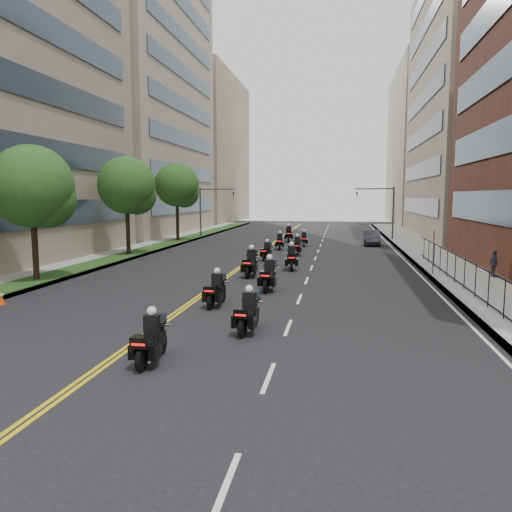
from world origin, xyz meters
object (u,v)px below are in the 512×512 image
(motorcycle_5, at_px, (291,259))
(motorcycle_7, at_px, (297,247))
(motorcycle_6, at_px, (267,252))
(parked_sedan, at_px, (372,238))
(motorcycle_8, at_px, (280,242))
(motorcycle_0, at_px, (151,341))
(motorcycle_3, at_px, (269,276))
(motorcycle_1, at_px, (248,314))
(motorcycle_9, at_px, (304,240))
(motorcycle_10, at_px, (289,235))
(motorcycle_2, at_px, (216,291))
(pedestrian_c, at_px, (494,264))
(motorcycle_4, at_px, (251,264))
(traffic_cone, at_px, (0,297))

(motorcycle_5, xyz_separation_m, motorcycle_7, (-0.30, 7.75, -0.03))
(motorcycle_6, relative_size, parked_sedan, 0.49)
(parked_sedan, bearing_deg, motorcycle_8, -145.04)
(motorcycle_0, bearing_deg, motorcycle_5, 83.07)
(motorcycle_7, height_order, parked_sedan, motorcycle_7)
(motorcycle_0, distance_m, motorcycle_8, 30.27)
(motorcycle_3, distance_m, motorcycle_8, 19.10)
(motorcycle_1, relative_size, motorcycle_6, 1.06)
(motorcycle_5, distance_m, motorcycle_9, 15.00)
(motorcycle_5, relative_size, parked_sedan, 0.56)
(motorcycle_10, height_order, parked_sedan, motorcycle_10)
(motorcycle_2, bearing_deg, motorcycle_7, 89.01)
(motorcycle_1, xyz_separation_m, motorcycle_8, (-2.09, 26.69, -0.00))
(motorcycle_10, relative_size, parked_sedan, 0.58)
(motorcycle_1, relative_size, pedestrian_c, 1.47)
(motorcycle_5, bearing_deg, parked_sedan, 64.69)
(motorcycle_7, xyz_separation_m, motorcycle_8, (-1.86, 4.08, -0.03))
(motorcycle_8, bearing_deg, motorcycle_5, -85.06)
(motorcycle_3, xyz_separation_m, motorcycle_5, (0.43, 7.19, -0.01))
(motorcycle_2, distance_m, motorcycle_5, 11.22)
(motorcycle_9, distance_m, motorcycle_10, 4.63)
(parked_sedan, relative_size, pedestrian_c, 2.87)
(motorcycle_1, height_order, motorcycle_4, motorcycle_4)
(motorcycle_5, relative_size, motorcycle_9, 1.15)
(motorcycle_2, distance_m, traffic_cone, 9.39)
(motorcycle_5, xyz_separation_m, parked_sedan, (6.03, 17.15, 0.01))
(motorcycle_3, xyz_separation_m, motorcycle_6, (-1.79, 11.53, -0.10))
(motorcycle_5, distance_m, motorcycle_10, 19.36)
(motorcycle_5, relative_size, motorcycle_10, 0.96)
(motorcycle_6, bearing_deg, pedestrian_c, -18.00)
(motorcycle_3, height_order, motorcycle_10, motorcycle_10)
(motorcycle_2, relative_size, motorcycle_8, 1.01)
(motorcycle_7, relative_size, motorcycle_8, 1.05)
(motorcycle_8, bearing_deg, motorcycle_1, -90.93)
(motorcycle_4, bearing_deg, motorcycle_10, 92.71)
(parked_sedan, relative_size, traffic_cone, 6.62)
(motorcycle_5, bearing_deg, motorcycle_6, 111.17)
(motorcycle_0, bearing_deg, motorcycle_6, 89.93)
(motorcycle_3, bearing_deg, motorcycle_6, 101.61)
(motorcycle_9, bearing_deg, motorcycle_4, -99.58)
(motorcycle_0, xyz_separation_m, motorcycle_9, (1.92, 33.44, -0.02))
(motorcycle_3, relative_size, motorcycle_9, 1.17)
(motorcycle_8, bearing_deg, motorcycle_7, -70.89)
(motorcycle_7, relative_size, traffic_cone, 3.54)
(motorcycle_4, distance_m, motorcycle_8, 14.93)
(motorcycle_2, height_order, motorcycle_3, motorcycle_3)
(motorcycle_1, distance_m, motorcycle_2, 4.38)
(motorcycle_3, xyz_separation_m, traffic_cone, (-11.04, -5.08, -0.39))
(motorcycle_4, height_order, motorcycle_10, motorcycle_10)
(motorcycle_5, bearing_deg, motorcycle_8, 94.42)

